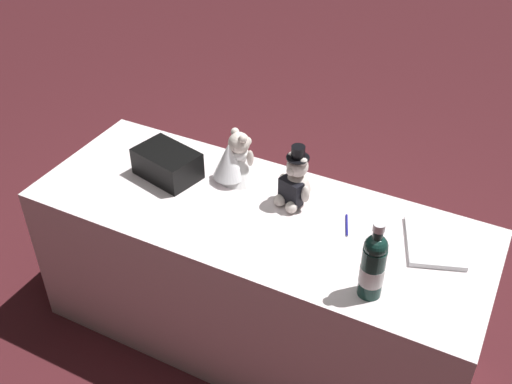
% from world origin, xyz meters
% --- Properties ---
extents(ground_plane, '(12.00, 12.00, 0.00)m').
position_xyz_m(ground_plane, '(0.00, 0.00, 0.00)').
color(ground_plane, '#47191E').
extents(reception_table, '(1.88, 0.71, 0.72)m').
position_xyz_m(reception_table, '(0.00, 0.00, 0.36)').
color(reception_table, white).
rests_on(reception_table, ground_plane).
extents(teddy_bear_groom, '(0.15, 0.15, 0.27)m').
position_xyz_m(teddy_bear_groom, '(-0.11, -0.12, 0.82)').
color(teddy_bear_groom, silver).
rests_on(teddy_bear_groom, reception_table).
extents(teddy_bear_bride, '(0.22, 0.24, 0.23)m').
position_xyz_m(teddy_bear_bride, '(0.18, -0.17, 0.82)').
color(teddy_bear_bride, white).
rests_on(teddy_bear_bride, reception_table).
extents(champagne_bottle, '(0.08, 0.08, 0.31)m').
position_xyz_m(champagne_bottle, '(-0.55, 0.22, 0.85)').
color(champagne_bottle, '#13322B').
rests_on(champagne_bottle, reception_table).
extents(signing_pen, '(0.06, 0.13, 0.01)m').
position_xyz_m(signing_pen, '(-0.36, -0.08, 0.73)').
color(signing_pen, navy).
rests_on(signing_pen, reception_table).
extents(gift_case_black, '(0.30, 0.24, 0.12)m').
position_xyz_m(gift_case_black, '(0.46, -0.05, 0.78)').
color(gift_case_black, black).
rests_on(gift_case_black, reception_table).
extents(guestbook, '(0.29, 0.33, 0.02)m').
position_xyz_m(guestbook, '(-0.69, -0.14, 0.73)').
color(guestbook, white).
rests_on(guestbook, reception_table).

